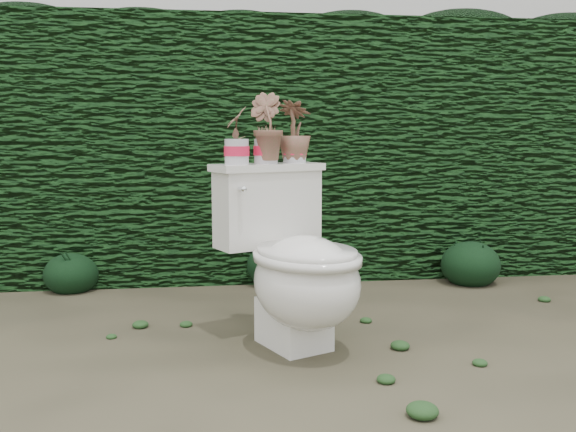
{
  "coord_description": "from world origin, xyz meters",
  "views": [
    {
      "loc": [
        -0.34,
        -2.68,
        0.91
      ],
      "look_at": [
        0.03,
        0.08,
        0.55
      ],
      "focal_mm": 40.0,
      "sensor_mm": 36.0,
      "label": 1
    }
  ],
  "objects": [
    {
      "name": "liriope_clump_2",
      "position": [
        0.1,
        1.11,
        0.14
      ],
      "size": [
        0.36,
        0.36,
        0.29
      ],
      "primitive_type": "ellipsoid",
      "color": "black",
      "rests_on": "ground"
    },
    {
      "name": "potted_plant_right",
      "position": [
        0.08,
        0.22,
        0.91
      ],
      "size": [
        0.21,
        0.21,
        0.27
      ],
      "primitive_type": "imported",
      "rotation": [
        0.0,
        0.0,
        2.53
      ],
      "color": "#1E6223",
      "rests_on": "toilet"
    },
    {
      "name": "hedge",
      "position": [
        0.0,
        1.6,
        0.8
      ],
      "size": [
        8.0,
        1.0,
        1.6
      ],
      "primitive_type": "cube",
      "color": "#173F15",
      "rests_on": "ground"
    },
    {
      "name": "toilet",
      "position": [
        0.05,
        -0.05,
        0.36
      ],
      "size": [
        0.69,
        0.8,
        0.78
      ],
      "rotation": [
        0.0,
        0.0,
        0.42
      ],
      "color": "silver",
      "rests_on": "ground"
    },
    {
      "name": "liriope_clump_3",
      "position": [
        1.27,
        0.97,
        0.14
      ],
      "size": [
        0.36,
        0.36,
        0.29
      ],
      "primitive_type": "ellipsoid",
      "color": "black",
      "rests_on": "ground"
    },
    {
      "name": "potted_plant_left",
      "position": [
        -0.19,
        0.1,
        0.89
      ],
      "size": [
        0.09,
        0.13,
        0.23
      ],
      "primitive_type": "imported",
      "rotation": [
        0.0,
        0.0,
        4.68
      ],
      "color": "#1E6223",
      "rests_on": "toilet"
    },
    {
      "name": "ground",
      "position": [
        0.0,
        0.0,
        0.0
      ],
      "size": [
        60.0,
        60.0,
        0.0
      ],
      "primitive_type": "plane",
      "color": "brown",
      "rests_on": "ground"
    },
    {
      "name": "potted_plant_center",
      "position": [
        -0.06,
        0.16,
        0.93
      ],
      "size": [
        0.21,
        0.21,
        0.3
      ],
      "primitive_type": "imported",
      "rotation": [
        0.0,
        0.0,
        2.2
      ],
      "color": "#1E6223",
      "rests_on": "toilet"
    },
    {
      "name": "house_wall",
      "position": [
        0.6,
        6.0,
        2.0
      ],
      "size": [
        8.0,
        3.5,
        4.0
      ],
      "primitive_type": "cube",
      "color": "silver",
      "rests_on": "ground"
    },
    {
      "name": "liriope_clump_1",
      "position": [
        -1.11,
        1.1,
        0.13
      ],
      "size": [
        0.31,
        0.31,
        0.25
      ],
      "primitive_type": "ellipsoid",
      "color": "black",
      "rests_on": "ground"
    }
  ]
}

